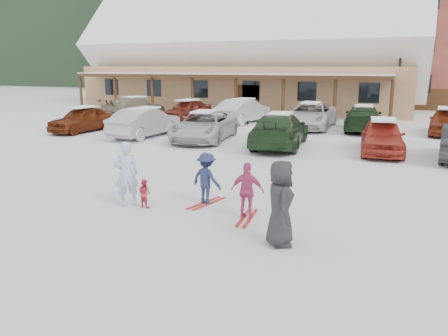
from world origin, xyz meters
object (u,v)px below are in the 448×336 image
at_px(parked_car_3, 280,130).
at_px(parked_car_8, 187,110).
at_px(lamp_post, 400,68).
at_px(day_lodge, 247,62).
at_px(parked_car_9, 243,111).
at_px(parked_car_2, 204,126).
at_px(parked_car_4, 382,136).
at_px(toddler_red, 144,193).
at_px(parked_car_10, 310,115).
at_px(child_navy, 207,179).
at_px(bystander_dark, 280,203).
at_px(adult_skier, 126,174).
at_px(child_magenta, 247,191).
at_px(parked_car_7, 135,108).
at_px(parked_car_1, 145,122).
at_px(parked_car_11, 363,118).
at_px(parked_car_0, 82,119).

bearing_deg(parked_car_3, parked_car_8, -45.78).
height_order(lamp_post, parked_car_8, lamp_post).
relative_size(day_lodge, parked_car_9, 6.12).
relative_size(parked_car_2, parked_car_4, 1.22).
relative_size(toddler_red, parked_car_10, 0.14).
xyz_separation_m(child_navy, bystander_dark, (2.60, -1.93, 0.20)).
height_order(child_navy, parked_car_3, parked_car_3).
distance_m(adult_skier, child_navy, 2.14).
height_order(parked_car_2, parked_car_9, parked_car_9).
bearing_deg(child_magenta, lamp_post, -102.42).
height_order(adult_skier, bystander_dark, bystander_dark).
relative_size(parked_car_3, parked_car_7, 1.02).
xyz_separation_m(toddler_red, child_magenta, (2.82, 0.24, 0.32)).
relative_size(parked_car_4, parked_car_9, 0.90).
distance_m(toddler_red, parked_car_1, 11.99).
relative_size(parked_car_2, parked_car_9, 1.10).
bearing_deg(parked_car_11, toddler_red, 71.40).
distance_m(parked_car_1, parked_car_11, 12.33).
distance_m(parked_car_7, parked_car_9, 8.05).
bearing_deg(parked_car_9, child_magenta, 120.87).
distance_m(parked_car_0, parked_car_8, 7.51).
height_order(parked_car_8, parked_car_10, parked_car_10).
distance_m(child_navy, parked_car_10, 15.75).
height_order(bystander_dark, parked_car_11, bystander_dark).
bearing_deg(parked_car_9, child_navy, 117.28).
bearing_deg(parked_car_4, parked_car_11, 96.73).
distance_m(adult_skier, parked_car_9, 17.82).
height_order(child_magenta, parked_car_8, parked_car_8).
height_order(parked_car_7, parked_car_9, parked_car_9).
xyz_separation_m(lamp_post, parked_car_7, (-17.15, -7.79, -2.75)).
relative_size(child_magenta, parked_car_3, 0.26).
bearing_deg(parked_car_9, parked_car_8, 15.97).
xyz_separation_m(parked_car_4, parked_car_8, (-12.97, 6.81, -0.02)).
bearing_deg(bystander_dark, adult_skier, 52.58).
height_order(lamp_post, toddler_red, lamp_post).
relative_size(toddler_red, parked_car_7, 0.15).
distance_m(child_navy, bystander_dark, 3.24).
height_order(parked_car_0, parked_car_10, parked_car_10).
bearing_deg(parked_car_8, child_magenta, -49.29).
height_order(parked_car_7, parked_car_11, parked_car_7).
bearing_deg(parked_car_11, adult_skier, 69.84).
height_order(child_magenta, parked_car_11, parked_car_11).
bearing_deg(bystander_dark, day_lodge, -3.91).
distance_m(child_navy, parked_car_11, 16.00).
relative_size(toddler_red, parked_car_9, 0.16).
xyz_separation_m(parked_car_8, parked_car_10, (8.49, -0.39, 0.06)).
xyz_separation_m(lamp_post, parked_car_10, (-4.51, -8.01, -2.74)).
relative_size(lamp_post, parked_car_0, 1.50).
bearing_deg(lamp_post, parked_car_2, -120.50).
height_order(parked_car_0, parked_car_11, parked_car_11).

